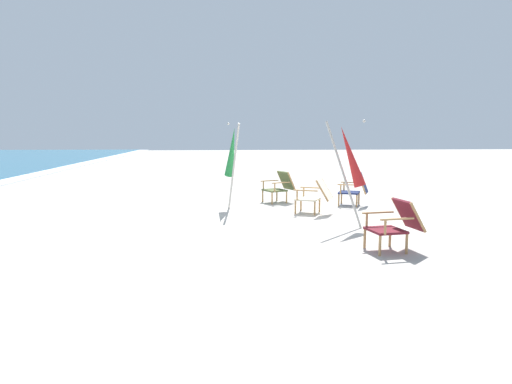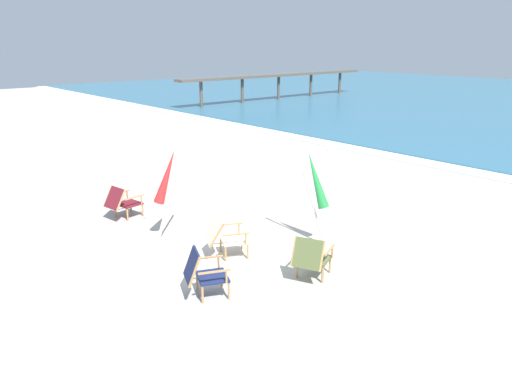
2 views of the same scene
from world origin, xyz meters
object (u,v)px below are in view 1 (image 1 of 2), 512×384
at_px(umbrella_furled_red, 350,157).
at_px(beach_chair_back_left, 396,223).
at_px(umbrella_furled_green, 232,153).
at_px(beach_chair_front_left, 315,195).
at_px(beach_chair_far_center, 280,186).
at_px(beach_chair_mid_center, 355,188).

bearing_deg(umbrella_furled_red, beach_chair_back_left, -173.14).
relative_size(umbrella_furled_green, umbrella_furled_red, 1.00).
bearing_deg(beach_chair_front_left, umbrella_furled_red, -168.92).
xyz_separation_m(beach_chair_far_center, beach_chair_mid_center, (-0.73, -1.77, 0.00)).
bearing_deg(beach_chair_far_center, umbrella_furled_green, 131.05).
bearing_deg(beach_chair_far_center, beach_chair_back_left, -168.16).
xyz_separation_m(beach_chair_far_center, umbrella_furled_green, (-1.10, 1.27, 0.89)).
relative_size(beach_chair_front_left, umbrella_furled_green, 0.47).
relative_size(beach_chair_back_left, umbrella_furled_red, 0.42).
bearing_deg(beach_chair_mid_center, beach_chair_front_left, 129.82).
relative_size(beach_chair_far_center, umbrella_furled_green, 0.44).
relative_size(beach_chair_mid_center, beach_chair_front_left, 0.91).
bearing_deg(beach_chair_back_left, beach_chair_mid_center, -9.43).
bearing_deg(beach_chair_mid_center, umbrella_furled_green, 97.12).
distance_m(beach_chair_mid_center, umbrella_furled_red, 2.86).
distance_m(beach_chair_far_center, umbrella_furled_red, 3.51).
height_order(beach_chair_far_center, beach_chair_front_left, beach_chair_far_center).
bearing_deg(umbrella_furled_green, beach_chair_front_left, -109.50).
relative_size(beach_chair_back_left, beach_chair_mid_center, 0.98).
distance_m(beach_chair_back_left, beach_chair_far_center, 5.13).
bearing_deg(beach_chair_far_center, umbrella_furled_red, -165.60).
bearing_deg(beach_chair_far_center, beach_chair_front_left, -162.75).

